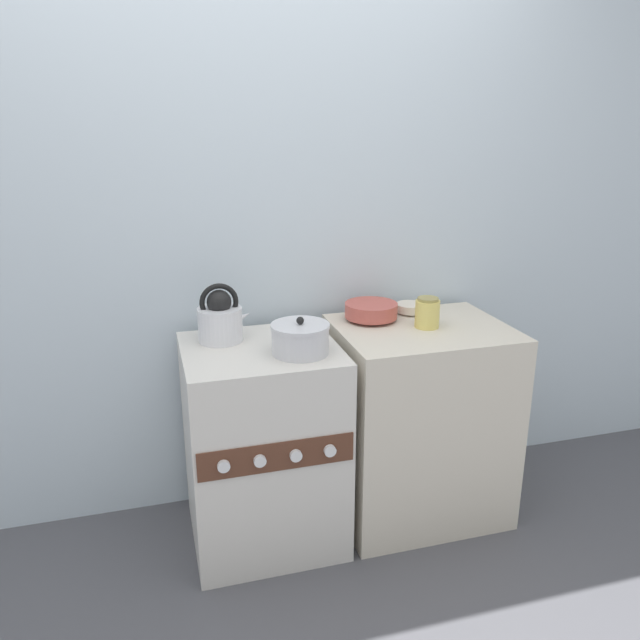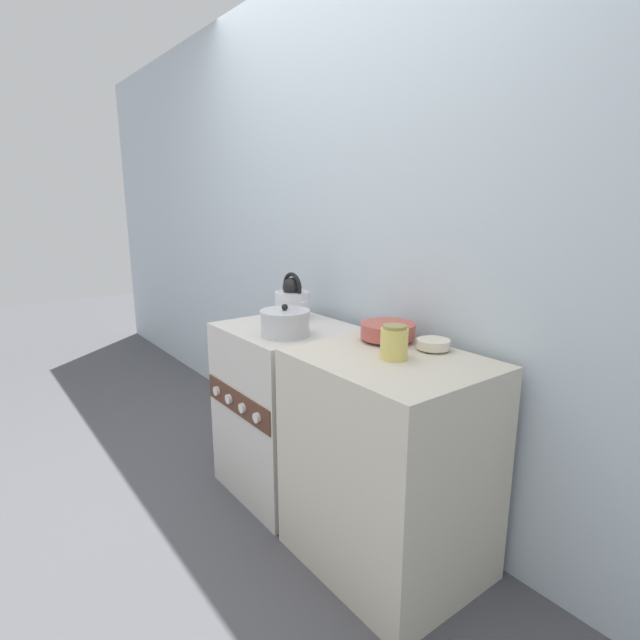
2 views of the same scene
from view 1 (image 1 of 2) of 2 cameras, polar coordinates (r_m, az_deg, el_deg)
name	(u,v)px [view 1 (image 1 of 2)]	position (r m, az deg, el deg)	size (l,w,h in m)	color
ground_plane	(280,576)	(2.55, -3.67, -22.31)	(12.00, 12.00, 0.00)	#4C4C51
wall_back	(241,220)	(2.60, -7.27, 9.04)	(7.00, 0.06, 2.50)	silver
stove	(263,445)	(2.53, -5.20, -11.30)	(0.59, 0.56, 0.82)	beige
counter	(418,420)	(2.72, 8.96, -9.04)	(0.69, 0.56, 0.84)	beige
kettle	(220,319)	(2.42, -9.10, 0.10)	(0.21, 0.17, 0.23)	silver
cooking_pot	(300,339)	(2.28, -1.81, -1.70)	(0.22, 0.22, 0.14)	silver
enamel_bowl	(371,310)	(2.61, 4.69, 0.88)	(0.22, 0.22, 0.07)	#B75147
small_ceramic_bowl	(410,308)	(2.73, 8.27, 1.12)	(0.13, 0.13, 0.04)	beige
storage_jar	(427,313)	(2.55, 9.78, 0.65)	(0.10, 0.10, 0.12)	#E0CC66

